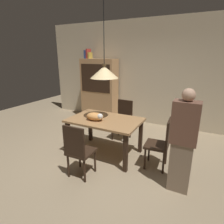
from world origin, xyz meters
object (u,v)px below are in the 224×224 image
book_yellow_short (90,55)px  cat_sleeping (95,116)px  chair_near_front (78,149)px  chair_right_side (161,142)px  person_standing (183,142)px  pendant_lamp (104,72)px  chair_far_back (123,118)px  book_red_tall (88,54)px  hutch_bookcase (99,91)px  book_blue_wide (87,54)px  dining_table (105,124)px

book_yellow_short → cat_sleeping: bearing=-54.8°
chair_near_front → chair_right_side: 1.43m
chair_near_front → person_standing: (1.51, 0.45, 0.27)m
pendant_lamp → book_yellow_short: 2.47m
chair_near_front → chair_right_side: bearing=38.1°
chair_far_back → cat_sleeping: 1.07m
cat_sleeping → person_standing: person_standing is taller
book_red_tall → book_yellow_short: book_red_tall is taller
pendant_lamp → person_standing: pendant_lamp is taller
chair_far_back → hutch_bookcase: (-1.26, 1.01, 0.38)m
chair_right_side → book_red_tall: bearing=145.6°
person_standing → book_blue_wide: bearing=144.0°
person_standing → chair_right_side: bearing=131.5°
hutch_bookcase → book_yellow_short: size_ratio=9.25×
dining_table → book_red_tall: 2.83m
chair_far_back → book_red_tall: size_ratio=3.32×
hutch_bookcase → pendant_lamp: bearing=-56.3°
chair_far_back → chair_right_side: 1.42m
book_yellow_short → person_standing: 4.02m
hutch_bookcase → book_red_tall: (-0.36, 0.00, 1.10)m
chair_right_side → book_yellow_short: size_ratio=4.65×
chair_right_side → book_blue_wide: bearing=146.2°
dining_table → book_red_tall: (-1.62, 1.89, 1.34)m
book_blue_wide → person_standing: book_blue_wide is taller
chair_far_back → book_blue_wide: size_ratio=3.88×
chair_right_side → person_standing: (0.38, -0.43, 0.27)m
book_blue_wide → chair_right_side: bearing=-33.8°
chair_near_front → person_standing: size_ratio=0.60×
chair_right_side → cat_sleeping: chair_right_side is taller
cat_sleeping → book_red_tall: bearing=126.3°
chair_right_side → cat_sleeping: size_ratio=2.38×
cat_sleeping → hutch_bookcase: bearing=119.1°
dining_table → book_blue_wide: bearing=131.7°
cat_sleeping → book_blue_wide: 2.80m
hutch_bookcase → person_standing: (2.77, -2.32, -0.11)m
cat_sleeping → book_blue_wide: bearing=127.4°
book_blue_wide → person_standing: bearing=-36.0°
hutch_bookcase → chair_right_side: bearing=-38.2°
chair_near_front → pendant_lamp: size_ratio=0.72×
book_yellow_short → person_standing: bearing=-37.0°
hutch_bookcase → book_blue_wide: book_blue_wide is taller
book_blue_wide → pendant_lamp: bearing=-48.3°
chair_near_front → pendant_lamp: pendant_lamp is taller
book_red_tall → dining_table: bearing=-49.4°
hutch_bookcase → book_yellow_short: book_yellow_short is taller
chair_near_front → hutch_bookcase: size_ratio=0.50×
chair_far_back → dining_table: bearing=-90.2°
chair_near_front → book_blue_wide: size_ratio=3.88×
chair_near_front → chair_far_back: same height
chair_near_front → hutch_bookcase: 3.07m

